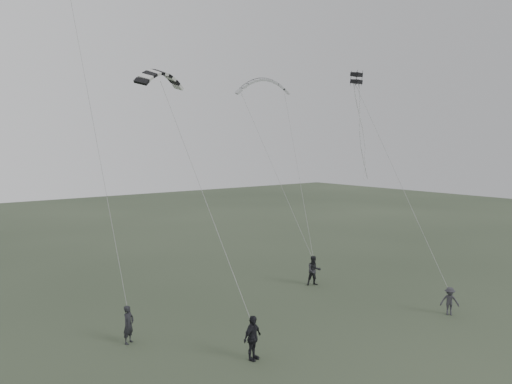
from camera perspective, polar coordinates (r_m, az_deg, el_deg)
ground at (r=25.23m, az=6.73°, el=-16.23°), size 140.00×140.00×0.00m
flyer_left at (r=24.89m, az=-14.36°, el=-14.45°), size 0.79×0.71×1.80m
flyer_right at (r=33.58m, az=6.64°, el=-8.92°), size 1.19×1.09×1.97m
flyer_center at (r=22.45m, az=-0.40°, el=-16.33°), size 1.24×0.79×1.96m
flyer_far at (r=29.83m, az=21.25°, el=-11.54°), size 1.08×1.13×1.54m
kite_pale_large at (r=38.89m, az=0.81°, el=12.71°), size 4.19×3.28×1.85m
kite_striped at (r=26.16m, az=-10.90°, el=13.29°), size 3.06×1.92×1.31m
kite_box at (r=33.01m, az=11.41°, el=12.64°), size 0.67×0.73×0.75m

